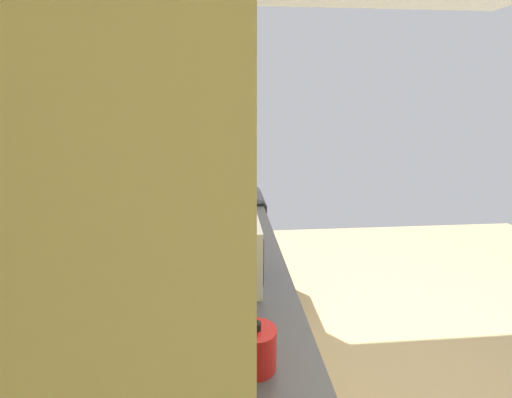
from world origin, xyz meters
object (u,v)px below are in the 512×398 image
at_px(microwave, 223,248).
at_px(bowl, 238,216).
at_px(kettle, 256,348).
at_px(oven_range, 229,244).

relative_size(microwave, bowl, 3.14).
bearing_deg(kettle, microwave, 9.45).
relative_size(bowl, kettle, 0.84).
bearing_deg(bowl, microwave, 173.03).
relative_size(oven_range, bowl, 7.24).
height_order(microwave, bowl, microwave).
bearing_deg(oven_range, kettle, -178.20).
height_order(oven_range, microwave, microwave).
xyz_separation_m(bowl, kettle, (-1.49, 0.00, 0.04)).
bearing_deg(microwave, bowl, -6.97).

